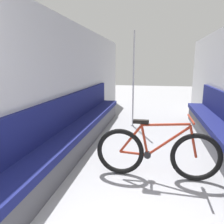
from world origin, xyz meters
TOP-DOWN VIEW (x-y plane):
  - wall_left at (-1.46, 3.15)m, footprint 0.10×9.50m
  - bench_seat_row_left at (-1.23, 3.12)m, footprint 0.43×5.10m
  - bicycle at (0.14, 2.28)m, footprint 1.60×0.46m
  - grab_pole_near at (-0.41, 4.67)m, footprint 0.08×0.08m

SIDE VIEW (x-z plane):
  - bench_seat_row_left at x=-1.23m, z-range -0.17..0.78m
  - bicycle at x=0.14m, z-range -0.07..0.74m
  - grab_pole_near at x=-0.41m, z-range -0.03..2.17m
  - wall_left at x=-1.46m, z-range 0.00..2.22m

